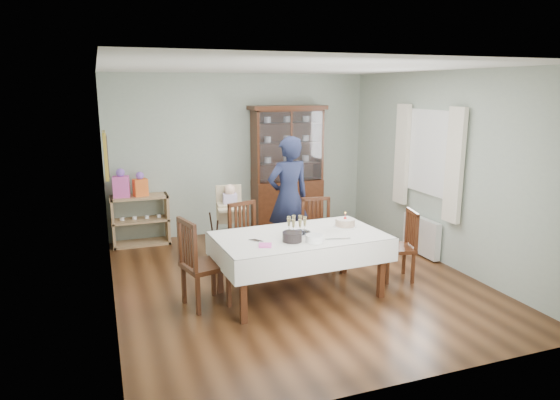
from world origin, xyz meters
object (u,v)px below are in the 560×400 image
chair_far_right (318,247)px  chair_end_left (204,280)px  woman (288,198)px  high_chair (231,230)px  china_cabinet (287,167)px  gift_bag_orange (140,185)px  sideboard (141,220)px  birthday_cake (345,223)px  dining_table (300,265)px  chair_end_right (398,259)px  champagne_tray (297,229)px  chair_far_left (250,255)px  gift_bag_pink (121,185)px

chair_far_right → chair_end_left: size_ratio=0.92×
woman → high_chair: size_ratio=1.60×
china_cabinet → gift_bag_orange: bearing=180.0°
sideboard → high_chair: bearing=-45.6°
chair_far_right → birthday_cake: chair_far_right is taller
chair_end_left → woman: (1.52, 1.26, 0.59)m
woman → birthday_cake: bearing=96.5°
dining_table → chair_end_right: 1.41m
china_cabinet → champagne_tray: china_cabinet is taller
high_chair → birthday_cake: bearing=-44.8°
dining_table → champagne_tray: 0.44m
sideboard → gift_bag_orange: (0.03, -0.02, 0.57)m
chair_far_right → sideboard: bearing=149.9°
chair_far_left → chair_far_right: chair_far_left is taller
woman → champagne_tray: bearing=66.6°
sideboard → china_cabinet: bearing=-0.5°
gift_bag_orange → chair_far_right: bearing=-40.3°
chair_end_left → china_cabinet: bearing=-52.0°
woman → gift_bag_pink: size_ratio=3.98×
woman → gift_bag_orange: bearing=-41.4°
woman → chair_far_left: bearing=29.2°
sideboard → chair_far_left: size_ratio=0.92×
chair_end_right → gift_bag_orange: size_ratio=2.38×
chair_far_left → chair_end_left: size_ratio=0.94×
woman → chair_end_left: bearing=33.0°
gift_bag_pink → gift_bag_orange: (0.29, 0.00, -0.03)m
woman → birthday_cake: woman is taller
gift_bag_pink → chair_far_right: bearing=-36.9°
chair_far_right → chair_end_left: chair_end_left is taller
dining_table → woman: 1.50m
chair_far_left → gift_bag_pink: bearing=111.7°
champagne_tray → gift_bag_pink: (-1.87, 2.66, 0.18)m
chair_end_right → high_chair: high_chair is taller
dining_table → sideboard: size_ratio=2.29×
high_chair → gift_bag_pink: 1.94m
chair_end_left → birthday_cake: 1.87m
dining_table → chair_far_left: bearing=115.7°
dining_table → birthday_cake: bearing=10.5°
dining_table → high_chair: size_ratio=1.83×
dining_table → woman: bearing=74.7°
chair_far_left → champagne_tray: (0.37, -0.75, 0.53)m
chair_far_right → chair_end_left: (-1.77, -0.74, 0.03)m
dining_table → china_cabinet: 2.95m
chair_far_right → chair_end_right: chair_far_right is taller
gift_bag_orange → birthday_cake: bearing=-48.9°
chair_end_left → high_chair: 1.61m
chair_end_right → gift_bag_orange: bearing=-117.7°
sideboard → birthday_cake: (2.29, -2.61, 0.41)m
china_cabinet → chair_end_left: bearing=-127.6°
dining_table → gift_bag_orange: 3.21m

